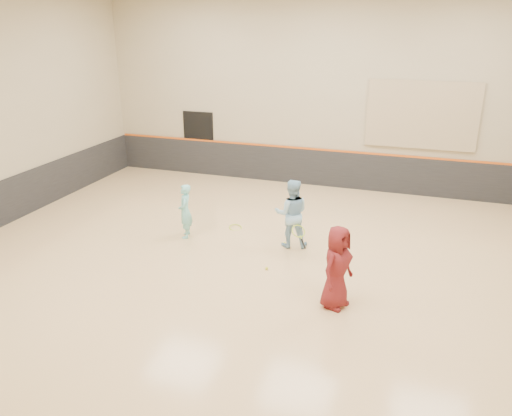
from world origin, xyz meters
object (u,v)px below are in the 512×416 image
(young_man, at_px, (337,267))
(spare_racket, at_px, (235,225))
(girl, at_px, (185,211))
(instructor, at_px, (292,213))

(young_man, xyz_separation_m, spare_racket, (-3.15, 2.95, -0.73))
(girl, bearing_deg, young_man, 44.86)
(instructor, xyz_separation_m, spare_racket, (-1.66, 0.59, -0.75))
(instructor, distance_m, young_man, 2.79)
(spare_racket, bearing_deg, young_man, -43.17)
(young_man, height_order, spare_racket, young_man)
(girl, distance_m, instructor, 2.67)
(girl, xyz_separation_m, instructor, (2.64, 0.31, 0.15))
(girl, bearing_deg, spare_racket, 113.56)
(young_man, distance_m, spare_racket, 4.38)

